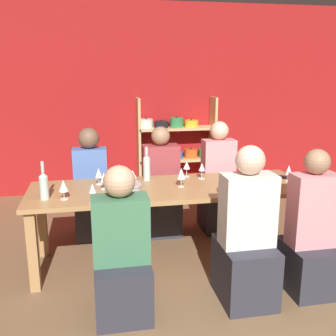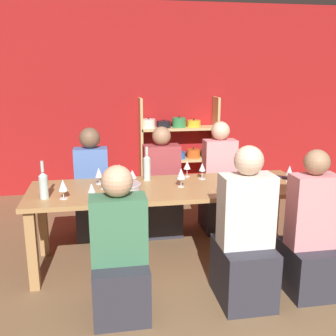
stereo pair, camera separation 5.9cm
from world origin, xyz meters
The scene contains 23 objects.
wall_back_red centered at (0.00, 3.83, 1.35)m, with size 8.80×0.06×2.70m.
shelf_unit centered at (0.54, 3.63, 0.56)m, with size 1.15×0.30×1.39m.
dining_table centered at (0.03, 1.46, 0.64)m, with size 2.54×0.80×0.73m.
mixing_bowl centered at (-0.40, 1.28, 0.78)m, with size 0.30×0.30×0.10m.
wine_bottle_green centered at (-0.15, 1.71, 0.86)m, with size 0.07×0.07×0.33m.
wine_bottle_dark centered at (-1.06, 1.30, 0.85)m, with size 0.07×0.07×0.32m.
wine_glass_white_a centered at (1.18, 1.44, 0.83)m, with size 0.07×0.07×0.16m.
wine_glass_red_a centered at (-0.41, 1.74, 0.84)m, with size 0.08×0.08×0.16m.
wine_glass_red_b centered at (-0.61, 1.65, 0.84)m, with size 0.07×0.07×0.16m.
wine_glass_white_b centered at (0.26, 1.77, 0.84)m, with size 0.07×0.07×0.16m.
wine_glass_white_c centered at (0.38, 1.66, 0.84)m, with size 0.07×0.07×0.16m.
wine_glass_red_c centered at (-0.90, 1.27, 0.84)m, with size 0.08×0.08×0.17m.
wine_glass_empty_a centered at (-0.31, 1.51, 0.85)m, with size 0.08×0.08×0.16m.
wine_glass_empty_b centered at (-0.57, 1.49, 0.84)m, with size 0.07×0.07×0.15m.
wine_glass_red_d centered at (-0.67, 1.13, 0.85)m, with size 0.06×0.06×0.16m.
wine_glass_empty_c centered at (0.13, 1.44, 0.85)m, with size 0.08×0.08×0.18m.
cell_phone centered at (1.16, 1.59, 0.73)m, with size 0.16×0.14×0.01m.
person_near_a centered at (-0.48, 0.71, 0.42)m, with size 0.40×0.50×1.13m.
person_far_a centered at (0.70, 2.12, 0.46)m, with size 0.35×0.44×1.23m.
person_near_b centered at (1.03, 0.73, 0.44)m, with size 0.36×0.45×1.18m.
person_far_b centered at (-0.69, 2.18, 0.45)m, with size 0.35×0.44×1.19m.
person_near_c centered at (0.47, 0.70, 0.46)m, with size 0.40×0.50×1.24m.
person_far_c centered at (0.06, 2.16, 0.43)m, with size 0.39×0.49×1.18m.
Camera 1 is at (-0.64, -1.92, 1.76)m, focal length 42.00 mm.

